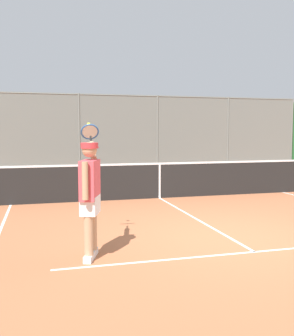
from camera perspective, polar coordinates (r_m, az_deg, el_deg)
ground_plane at (r=6.92m, az=11.79°, el=-9.85°), size 60.00×60.00×0.00m
court_line_markings at (r=5.97m, az=16.86°, el=-12.43°), size 7.69×8.94×0.01m
fence_backdrop at (r=16.46m, az=-4.45°, el=4.50°), size 18.99×1.37×3.27m
tennis_net at (r=10.54m, az=1.83°, el=-1.75°), size 9.88×0.09×1.07m
tennis_player at (r=5.58m, az=-8.31°, el=-3.32°), size 0.44×1.39×1.95m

